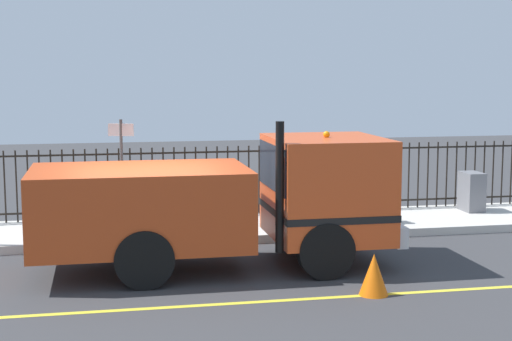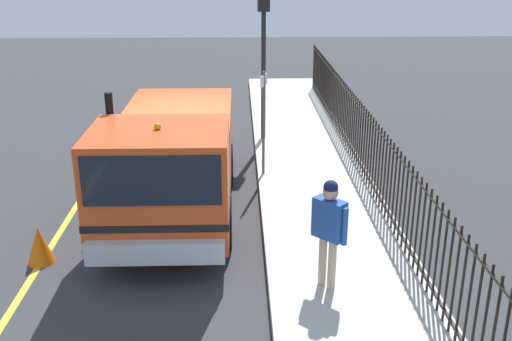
% 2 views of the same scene
% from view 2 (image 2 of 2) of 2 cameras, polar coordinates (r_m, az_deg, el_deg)
% --- Properties ---
extents(ground_plane, '(48.56, 48.56, 0.00)m').
position_cam_2_polar(ground_plane, '(13.40, -7.36, -1.59)').
color(ground_plane, '#38383A').
rests_on(ground_plane, ground).
extents(sidewalk_slab, '(2.54, 22.07, 0.18)m').
position_cam_2_polar(sidewalk_slab, '(13.41, 5.67, -1.10)').
color(sidewalk_slab, beige).
rests_on(sidewalk_slab, ground).
extents(lane_marking, '(0.12, 19.87, 0.01)m').
position_cam_2_polar(lane_marking, '(13.75, -15.85, -1.63)').
color(lane_marking, yellow).
rests_on(lane_marking, ground).
extents(work_truck, '(2.32, 6.28, 2.64)m').
position_cam_2_polar(work_truck, '(11.47, -8.15, 1.33)').
color(work_truck, '#D84C1E').
rests_on(work_truck, ground).
extents(worker_standing, '(0.50, 0.50, 1.73)m').
position_cam_2_polar(worker_standing, '(8.78, 7.03, -5.02)').
color(worker_standing, '#264C99').
rests_on(worker_standing, sidewalk_slab).
extents(iron_fence, '(0.04, 18.80, 1.57)m').
position_cam_2_polar(iron_fence, '(13.30, 10.45, 2.50)').
color(iron_fence, black).
rests_on(iron_fence, sidewalk_slab).
extents(traffic_light_near, '(0.31, 0.23, 4.19)m').
position_cam_2_polar(traffic_light_near, '(15.60, 0.74, 13.64)').
color(traffic_light_near, black).
rests_on(traffic_light_near, sidewalk_slab).
extents(traffic_cone, '(0.46, 0.46, 0.65)m').
position_cam_2_polar(traffic_cone, '(10.70, -20.05, -6.73)').
color(traffic_cone, orange).
rests_on(traffic_cone, ground).
extents(street_sign, '(0.17, 0.49, 2.35)m').
position_cam_2_polar(street_sign, '(13.17, 0.74, 5.72)').
color(street_sign, '#4C4C4C').
rests_on(street_sign, sidewalk_slab).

